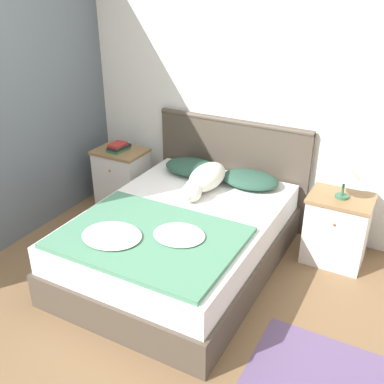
# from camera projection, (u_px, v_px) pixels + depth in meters

# --- Properties ---
(ground_plane) EXTENTS (16.00, 16.00, 0.00)m
(ground_plane) POSITION_uv_depth(u_px,v_px,m) (93.00, 345.00, 3.01)
(ground_plane) COLOR brown
(wall_back) EXTENTS (9.00, 0.06, 2.55)m
(wall_back) POSITION_uv_depth(u_px,v_px,m) (230.00, 88.00, 4.12)
(wall_back) COLOR white
(wall_back) RESTS_ON ground_plane
(wall_side_left) EXTENTS (0.06, 3.10, 2.55)m
(wall_side_left) POSITION_uv_depth(u_px,v_px,m) (23.00, 95.00, 3.89)
(wall_side_left) COLOR slate
(wall_side_left) RESTS_ON ground_plane
(bed) EXTENTS (1.44, 1.95, 0.51)m
(bed) POSITION_uv_depth(u_px,v_px,m) (181.00, 240.00, 3.70)
(bed) COLOR #4C4238
(bed) RESTS_ON ground_plane
(headboard) EXTENTS (1.52, 0.06, 1.02)m
(headboard) POSITION_uv_depth(u_px,v_px,m) (231.00, 167.00, 4.36)
(headboard) COLOR #4C4238
(headboard) RESTS_ON ground_plane
(nightstand_left) EXTENTS (0.51, 0.40, 0.61)m
(nightstand_left) POSITION_uv_depth(u_px,v_px,m) (122.00, 177.00, 4.69)
(nightstand_left) COLOR white
(nightstand_left) RESTS_ON ground_plane
(nightstand_right) EXTENTS (0.51, 0.40, 0.61)m
(nightstand_right) POSITION_uv_depth(u_px,v_px,m) (336.00, 229.00, 3.75)
(nightstand_right) COLOR white
(nightstand_right) RESTS_ON ground_plane
(pillow_left) EXTENTS (0.52, 0.38, 0.12)m
(pillow_left) POSITION_uv_depth(u_px,v_px,m) (192.00, 167.00, 4.26)
(pillow_left) COLOR #284C3D
(pillow_left) RESTS_ON bed
(pillow_right) EXTENTS (0.52, 0.38, 0.12)m
(pillow_right) POSITION_uv_depth(u_px,v_px,m) (250.00, 179.00, 4.01)
(pillow_right) COLOR #284C3D
(pillow_right) RESTS_ON bed
(quilt) EXTENTS (1.28, 0.95, 0.06)m
(quilt) POSITION_uv_depth(u_px,v_px,m) (148.00, 237.00, 3.21)
(quilt) COLOR #4C8466
(quilt) RESTS_ON bed
(dog) EXTENTS (0.26, 0.73, 0.21)m
(dog) POSITION_uv_depth(u_px,v_px,m) (205.00, 179.00, 3.92)
(dog) COLOR silver
(dog) RESTS_ON bed
(book_stack) EXTENTS (0.17, 0.23, 0.08)m
(book_stack) POSITION_uv_depth(u_px,v_px,m) (118.00, 147.00, 4.53)
(book_stack) COLOR #337547
(book_stack) RESTS_ON nightstand_left
(table_lamp) EXTENTS (0.23, 0.23, 0.29)m
(table_lamp) POSITION_uv_depth(u_px,v_px,m) (346.00, 172.00, 3.52)
(table_lamp) COLOR #336B4C
(table_lamp) RESTS_ON nightstand_right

